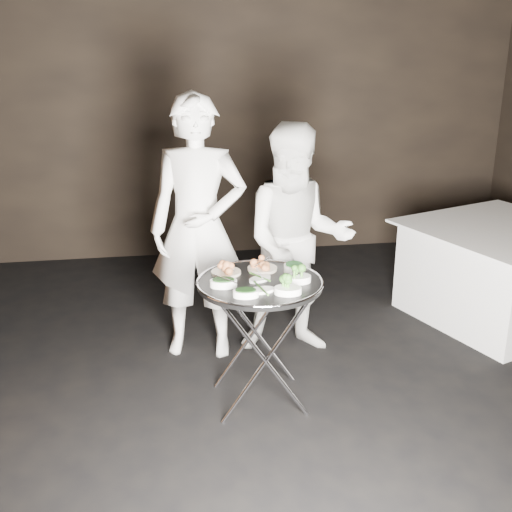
{
  "coord_description": "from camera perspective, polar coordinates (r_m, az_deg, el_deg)",
  "views": [
    {
      "loc": [
        -0.8,
        -3.14,
        2.28
      ],
      "look_at": [
        -0.19,
        0.61,
        0.95
      ],
      "focal_mm": 45.0,
      "sensor_mm": 36.0,
      "label": 1
    }
  ],
  "objects": [
    {
      "name": "waiter_right",
      "position": [
        4.64,
        3.67,
        1.3
      ],
      "size": [
        0.89,
        0.73,
        1.7
      ],
      "primitive_type": "imported",
      "rotation": [
        0.0,
        0.0,
        -0.11
      ],
      "color": "white",
      "rests_on": "floor"
    },
    {
      "name": "floor",
      "position": [
        3.98,
        4.33,
        -16.17
      ],
      "size": [
        6.0,
        7.0,
        0.05
      ],
      "primitive_type": "cube",
      "color": "black",
      "rests_on": "ground"
    },
    {
      "name": "wall_back",
      "position": [
        6.76,
        -2.39,
        12.65
      ],
      "size": [
        6.0,
        0.05,
        3.0
      ],
      "primitive_type": "cube",
      "color": "black",
      "rests_on": "floor"
    },
    {
      "name": "potato_plate_a",
      "position": [
        4.05,
        -2.68,
        -1.18
      ],
      "size": [
        0.19,
        0.19,
        0.07
      ],
      "rotation": [
        0.0,
        0.0,
        0.33
      ],
      "color": "beige",
      "rests_on": "serving_tray"
    },
    {
      "name": "dining_table",
      "position": [
        5.69,
        20.92,
        -1.42
      ],
      "size": [
        1.37,
        1.37,
        0.78
      ],
      "rotation": [
        0.0,
        0.0,
        0.35
      ],
      "color": "white",
      "rests_on": "floor"
    },
    {
      "name": "broccoli_bowl_a",
      "position": [
        3.92,
        3.75,
        -1.91
      ],
      "size": [
        0.16,
        0.12,
        0.07
      ],
      "rotation": [
        0.0,
        0.0,
        0.0
      ],
      "color": "white",
      "rests_on": "serving_tray"
    },
    {
      "name": "asparagus_plate_a",
      "position": [
        3.95,
        0.35,
        -1.98
      ],
      "size": [
        0.18,
        0.16,
        0.03
      ],
      "rotation": [
        0.0,
        0.0,
        0.56
      ],
      "color": "white",
      "rests_on": "serving_tray"
    },
    {
      "name": "potato_plate_b",
      "position": [
        4.11,
        0.57,
        -0.85
      ],
      "size": [
        0.2,
        0.2,
        0.07
      ],
      "rotation": [
        0.0,
        0.0,
        -0.39
      ],
      "color": "beige",
      "rests_on": "serving_tray"
    },
    {
      "name": "waiter_left",
      "position": [
        4.59,
        -5.16,
        2.41
      ],
      "size": [
        0.78,
        0.6,
        1.91
      ],
      "primitive_type": "imported",
      "rotation": [
        0.0,
        0.0,
        -0.22
      ],
      "color": "white",
      "rests_on": "floor"
    },
    {
      "name": "tray_stand",
      "position": [
        4.08,
        0.34,
        -7.2
      ],
      "size": [
        0.56,
        0.47,
        0.82
      ],
      "rotation": [
        0.0,
        0.0,
        -0.09
      ],
      "color": "silver",
      "rests_on": "floor"
    },
    {
      "name": "serving_tray",
      "position": [
        3.93,
        0.35,
        -2.42
      ],
      "size": [
        0.78,
        0.78,
        0.04
      ],
      "color": "black",
      "rests_on": "tray_stand"
    },
    {
      "name": "serving_utensils",
      "position": [
        3.98,
        0.43,
        -1.23
      ],
      "size": [
        0.58,
        0.42,
        0.01
      ],
      "color": "silver",
      "rests_on": "serving_tray"
    },
    {
      "name": "asparagus_plate_b",
      "position": [
        3.77,
        0.45,
        -2.99
      ],
      "size": [
        0.18,
        0.12,
        0.03
      ],
      "rotation": [
        0.0,
        0.0,
        0.2
      ],
      "color": "white",
      "rests_on": "serving_tray"
    },
    {
      "name": "spinach_bowl_b",
      "position": [
        3.7,
        -0.92,
        -3.24
      ],
      "size": [
        0.16,
        0.11,
        0.06
      ],
      "rotation": [
        0.0,
        0.0,
        -0.12
      ],
      "color": "white",
      "rests_on": "serving_tray"
    },
    {
      "name": "greens_bowl",
      "position": [
        4.08,
        3.4,
        -0.95
      ],
      "size": [
        0.13,
        0.13,
        0.08
      ],
      "rotation": [
        0.0,
        0.0,
        0.1
      ],
      "color": "white",
      "rests_on": "serving_tray"
    },
    {
      "name": "spinach_bowl_a",
      "position": [
        3.85,
        -2.91,
        -2.31
      ],
      "size": [
        0.17,
        0.12,
        0.07
      ],
      "rotation": [
        0.0,
        0.0,
        -0.1
      ],
      "color": "white",
      "rests_on": "serving_tray"
    },
    {
      "name": "broccoli_bowl_b",
      "position": [
        3.74,
        2.85,
        -2.94
      ],
      "size": [
        0.18,
        0.14,
        0.07
      ],
      "rotation": [
        0.0,
        0.0,
        -0.14
      ],
      "color": "white",
      "rests_on": "serving_tray"
    }
  ]
}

